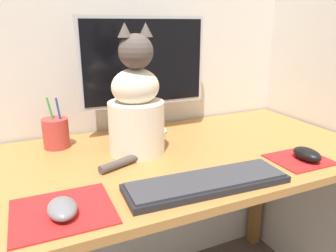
# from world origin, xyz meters

# --- Properties ---
(wall_back) EXTENTS (7.00, 0.04, 2.50)m
(wall_back) POSITION_xyz_m (0.00, 0.37, 1.25)
(wall_back) COLOR beige
(wall_back) RESTS_ON ground_plane
(desk) EXTENTS (1.47, 0.69, 0.75)m
(desk) POSITION_xyz_m (0.00, 0.00, 0.65)
(desk) COLOR #A87038
(desk) RESTS_ON ground_plane
(monitor) EXTENTS (0.49, 0.17, 0.45)m
(monitor) POSITION_xyz_m (0.05, 0.25, 1.00)
(monitor) COLOR #B2B2B7
(monitor) RESTS_ON desk
(keyboard) EXTENTS (0.45, 0.16, 0.02)m
(keyboard) POSITION_xyz_m (0.03, -0.25, 0.76)
(keyboard) COLOR black
(keyboard) RESTS_ON desk
(mousepad_left) EXTENTS (0.23, 0.21, 0.00)m
(mousepad_left) POSITION_xyz_m (-0.33, -0.21, 0.75)
(mousepad_left) COLOR red
(mousepad_left) RESTS_ON desk
(mousepad_right) EXTENTS (0.18, 0.16, 0.00)m
(mousepad_right) POSITION_xyz_m (0.40, -0.22, 0.75)
(mousepad_right) COLOR red
(mousepad_right) RESTS_ON desk
(computer_mouse_left) EXTENTS (0.07, 0.10, 0.03)m
(computer_mouse_left) POSITION_xyz_m (-0.34, -0.23, 0.77)
(computer_mouse_left) COLOR slate
(computer_mouse_left) RESTS_ON mousepad_left
(computer_mouse_right) EXTENTS (0.06, 0.10, 0.04)m
(computer_mouse_right) POSITION_xyz_m (0.41, -0.23, 0.77)
(computer_mouse_right) COLOR black
(computer_mouse_right) RESTS_ON mousepad_right
(cat) EXTENTS (0.26, 0.23, 0.42)m
(cat) POSITION_xyz_m (-0.05, 0.07, 0.91)
(cat) COLOR beige
(cat) RESTS_ON desk
(pen_cup) EXTENTS (0.09, 0.09, 0.18)m
(pen_cup) POSITION_xyz_m (-0.29, 0.23, 0.80)
(pen_cup) COLOR #B23833
(pen_cup) RESTS_ON desk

